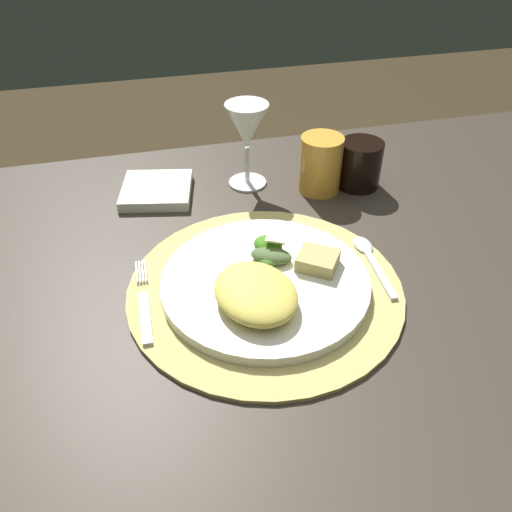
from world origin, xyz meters
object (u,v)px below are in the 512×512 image
at_px(napkin, 157,190).
at_px(amber_tumbler, 321,164).
at_px(dinner_plate, 265,282).
at_px(fork, 144,304).
at_px(dark_tumbler, 360,164).
at_px(dining_table, 304,334).
at_px(wine_glass, 247,129).
at_px(spoon, 369,255).

xyz_separation_m(napkin, amber_tumbler, (0.27, -0.05, 0.04)).
distance_m(dinner_plate, fork, 0.16).
distance_m(napkin, dark_tumbler, 0.35).
relative_size(dining_table, amber_tumbler, 13.48).
bearing_deg(dark_tumbler, dining_table, -128.35).
height_order(dinner_plate, dark_tumbler, dark_tumbler).
distance_m(fork, amber_tumbler, 0.39).
height_order(dining_table, dark_tumbler, dark_tumbler).
bearing_deg(fork, dining_table, 7.45).
bearing_deg(wine_glass, dinner_plate, -98.62).
bearing_deg(dark_tumbler, dinner_plate, -135.03).
height_order(dining_table, wine_glass, wine_glass).
distance_m(dining_table, amber_tumbler, 0.28).
bearing_deg(napkin, dark_tumbler, -8.73).
distance_m(wine_glass, amber_tumbler, 0.14).
relative_size(dinner_plate, dark_tumbler, 3.42).
bearing_deg(dinner_plate, dining_table, 24.32).
distance_m(spoon, wine_glass, 0.30).
distance_m(dinner_plate, dark_tumbler, 0.32).
distance_m(spoon, napkin, 0.38).
relative_size(dinner_plate, napkin, 2.41).
distance_m(fork, napkin, 0.28).
xyz_separation_m(dining_table, fork, (-0.23, -0.03, 0.15)).
height_order(napkin, wine_glass, wine_glass).
bearing_deg(amber_tumbler, dining_table, -112.86).
relative_size(fork, amber_tumbler, 1.64).
bearing_deg(fork, wine_glass, 53.94).
bearing_deg(dining_table, dark_tumbler, 51.65).
height_order(dining_table, dinner_plate, dinner_plate).
relative_size(napkin, amber_tumbler, 1.19).
xyz_separation_m(dinner_plate, amber_tumbler, (0.16, 0.23, 0.03)).
xyz_separation_m(spoon, wine_glass, (-0.12, 0.25, 0.09)).
bearing_deg(wine_glass, napkin, 179.60).
height_order(dining_table, spoon, spoon).
bearing_deg(dinner_plate, fork, 178.87).
bearing_deg(dinner_plate, napkin, 112.46).
height_order(dining_table, fork, fork).
height_order(dinner_plate, amber_tumbler, amber_tumbler).
xyz_separation_m(dinner_plate, wine_glass, (0.04, 0.28, 0.09)).
xyz_separation_m(napkin, dark_tumbler, (0.35, -0.05, 0.03)).
xyz_separation_m(dinner_plate, dark_tumbler, (0.23, 0.23, 0.03)).
bearing_deg(dark_tumbler, amber_tumbler, 178.19).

